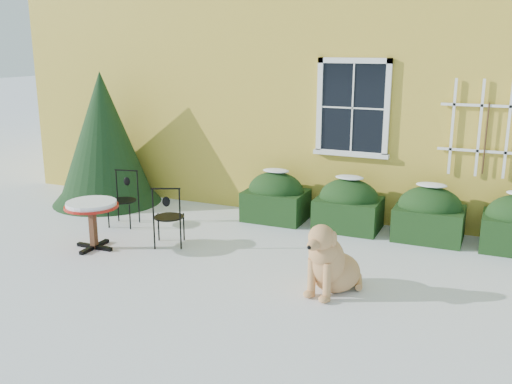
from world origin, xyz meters
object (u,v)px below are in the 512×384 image
at_px(dog, 330,263).
at_px(patio_chair_near, 168,216).
at_px(evergreen_shrub, 105,151).
at_px(bistro_table, 92,209).
at_px(patio_chair_far, 124,198).

bearing_deg(dog, patio_chair_near, -178.04).
distance_m(evergreen_shrub, dog, 5.73).
relative_size(patio_chair_near, dog, 0.94).
bearing_deg(dog, evergreen_shrub, 171.42).
bearing_deg(patio_chair_near, evergreen_shrub, -58.20).
bearing_deg(patio_chair_near, bistro_table, 6.37).
bearing_deg(bistro_table, patio_chair_near, 30.37).
xyz_separation_m(patio_chair_far, dog, (4.01, -1.28, -0.08)).
bearing_deg(patio_chair_near, dog, 142.32).
distance_m(bistro_table, patio_chair_far, 1.23).
distance_m(evergreen_shrub, patio_chair_near, 3.02).
bearing_deg(patio_chair_near, patio_chair_far, -49.83).
height_order(patio_chair_far, dog, dog).
distance_m(bistro_table, patio_chair_near, 1.13).
xyz_separation_m(evergreen_shrub, patio_chair_far, (1.19, -1.06, -0.55)).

